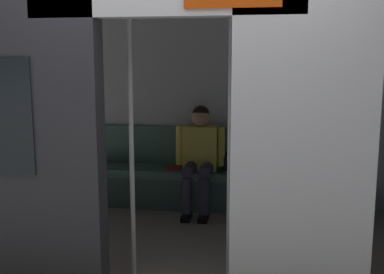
# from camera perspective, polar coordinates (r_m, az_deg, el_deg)

# --- Properties ---
(train_car) EXTENTS (6.40, 2.80, 2.27)m
(train_car) POSITION_cam_1_polar(r_m,az_deg,el_deg) (4.16, -0.03, 6.66)
(train_car) COLOR silver
(train_car) RESTS_ON ground_plane
(bench_seat) EXTENTS (3.27, 0.44, 0.45)m
(bench_seat) POSITION_cam_1_polar(r_m,az_deg,el_deg) (5.39, 2.49, -5.12)
(bench_seat) COLOR #4C7566
(bench_seat) RESTS_ON ground_plane
(person_seated) EXTENTS (0.55, 0.68, 1.18)m
(person_seated) POSITION_cam_1_polar(r_m,az_deg,el_deg) (5.29, 0.92, -1.79)
(person_seated) COLOR #D8CC4C
(person_seated) RESTS_ON ground_plane
(handbag) EXTENTS (0.26, 0.15, 0.17)m
(handbag) POSITION_cam_1_polar(r_m,az_deg,el_deg) (5.37, 5.07, -3.13)
(handbag) COLOR black
(handbag) RESTS_ON bench_seat
(book) EXTENTS (0.21, 0.25, 0.03)m
(book) POSITION_cam_1_polar(r_m,az_deg,el_deg) (5.46, -2.29, -3.65)
(book) COLOR #B22D2D
(book) RESTS_ON bench_seat
(grab_pole_door) EXTENTS (0.04, 0.04, 2.13)m
(grab_pole_door) POSITION_cam_1_polar(r_m,az_deg,el_deg) (3.55, -7.25, -1.04)
(grab_pole_door) COLOR silver
(grab_pole_door) RESTS_ON ground_plane
(grab_pole_far) EXTENTS (0.04, 0.04, 2.13)m
(grab_pole_far) POSITION_cam_1_polar(r_m,az_deg,el_deg) (3.46, 4.55, -1.27)
(grab_pole_far) COLOR silver
(grab_pole_far) RESTS_ON ground_plane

